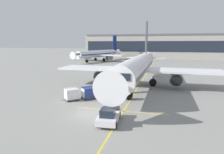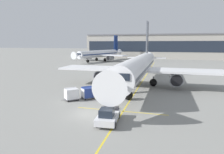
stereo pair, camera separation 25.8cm
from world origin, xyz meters
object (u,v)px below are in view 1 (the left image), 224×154
Objects in this scene: pushback_tug at (109,116)px; ground_crew_by_loader at (104,90)px; safety_cone_engine_keepout at (104,86)px; baggage_cart_lead at (88,92)px; baggage_cart_second at (72,94)px; distant_airplane at (99,54)px; ground_crew_by_carts at (96,88)px; ground_crew_wingwalker at (86,91)px; belt_loader at (105,90)px; safety_cone_wingtip at (110,85)px; ground_crew_marshaller at (100,94)px; parked_airplane at (138,67)px.

ground_crew_by_loader is at bearing 109.45° from pushback_tug.
ground_crew_by_loader is 2.55× the size of safety_cone_engine_keepout.
baggage_cart_second is at bearing -144.89° from baggage_cart_lead.
ground_crew_by_loader is 66.55m from distant_airplane.
ground_crew_by_carts is 2.39m from ground_crew_wingwalker.
baggage_cart_second is 10.77m from pushback_tug.
ground_crew_by_carts is at bearing -87.50° from safety_cone_engine_keepout.
belt_loader reaches higher than ground_crew_by_carts.
ground_crew_wingwalker is at bearing -102.26° from safety_cone_wingtip.
pushback_tug is 2.61× the size of ground_crew_wingwalker.
safety_cone_wingtip is at bearing 96.38° from ground_crew_marshaller.
ground_crew_marshaller is 2.55× the size of safety_cone_engine_keepout.
parked_airplane reaches higher than ground_crew_wingwalker.
parked_airplane is 12.84m from ground_crew_wingwalker.
parked_airplane reaches higher than pushback_tug.
ground_crew_by_carts reaches higher than safety_cone_engine_keepout.
ground_crew_by_carts is at bearing 86.49° from baggage_cart_lead.
ground_crew_marshaller is (0.18, -3.29, 0.13)m from belt_loader.
baggage_cart_lead is 3.32m from ground_crew_by_carts.
safety_cone_engine_keepout is (-5.81, 17.45, -0.49)m from pushback_tug.
belt_loader is 1.90× the size of baggage_cart_second.
safety_cone_engine_keepout is at bearing 78.23° from baggage_cart_second.
baggage_cart_lead is 3.29× the size of safety_cone_wingtip.
belt_loader reaches higher than ground_crew_marshaller.
ground_crew_wingwalker is at bearing 153.93° from ground_crew_marshaller.
baggage_cart_lead is 1.46× the size of ground_crew_marshaller.
baggage_cart_lead is 1.46× the size of ground_crew_by_carts.
ground_crew_by_loader is at bearing -73.24° from safety_cone_engine_keepout.
belt_loader is 1.90× the size of baggage_cart_lead.
belt_loader is at bearing -81.96° from safety_cone_wingtip.
parked_airplane is 8.86× the size of belt_loader.
baggage_cart_lead is 10.53m from pushback_tug.
pushback_tug is at bearing -71.58° from safety_cone_engine_keepout.
ground_crew_marshaller is 9.66m from safety_cone_wingtip.
pushback_tug is at bearing -65.27° from ground_crew_by_carts.
parked_airplane reaches higher than baggage_cart_second.
ground_crew_wingwalker is (-2.82, -0.77, 0.00)m from ground_crew_by_loader.
pushback_tug reaches higher than ground_crew_marshaller.
parked_airplane is at bearing 56.85° from baggage_cart_second.
ground_crew_by_loader and ground_crew_wingwalker have the same top height.
distant_airplane reaches higher than baggage_cart_second.
belt_loader is (-4.46, -8.38, -3.06)m from parked_airplane.
parked_airplane reaches higher than ground_crew_marshaller.
distant_airplane reaches higher than ground_crew_wingwalker.
distant_airplane is (-25.25, 73.66, 2.69)m from pushback_tug.
safety_cone_wingtip is 59.25m from distant_airplane.
safety_cone_wingtip is (-1.04, 7.41, -0.62)m from ground_crew_by_loader.
distant_airplane reaches higher than pushback_tug.
baggage_cart_second is 0.07× the size of distant_airplane.
safety_cone_wingtip is (3.10, 10.85, -0.62)m from baggage_cart_second.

